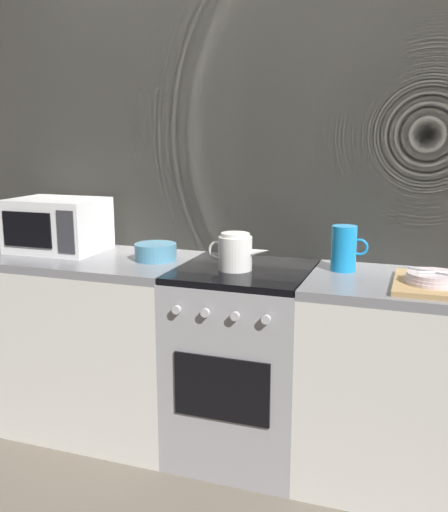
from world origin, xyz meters
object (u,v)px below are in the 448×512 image
at_px(stove_unit, 243,362).
at_px(microwave, 58,225).
at_px(mixing_bowl, 156,252).
at_px(pitcher, 344,248).
at_px(kettle, 235,252).
at_px(dish_pile, 434,282).

distance_m(stove_unit, microwave, 1.18).
bearing_deg(microwave, mixing_bowl, -3.56).
xyz_separation_m(mixing_bowl, pitcher, (0.88, 0.08, 0.06)).
xyz_separation_m(kettle, mixing_bowl, (-0.42, 0.06, -0.04)).
bearing_deg(stove_unit, mixing_bowl, 176.52).
xyz_separation_m(stove_unit, kettle, (-0.03, -0.04, 0.53)).
bearing_deg(mixing_bowl, kettle, -8.72).
relative_size(pitcher, dish_pile, 0.50).
bearing_deg(dish_pile, microwave, 175.98).
bearing_deg(pitcher, kettle, -162.48).
xyz_separation_m(stove_unit, mixing_bowl, (-0.45, 0.03, 0.49)).
bearing_deg(mixing_bowl, pitcher, 5.12).
bearing_deg(kettle, stove_unit, 53.75).
height_order(stove_unit, kettle, kettle).
xyz_separation_m(stove_unit, pitcher, (0.43, 0.11, 0.55)).
bearing_deg(stove_unit, kettle, -126.25).
bearing_deg(dish_pile, pitcher, 155.33).
bearing_deg(kettle, dish_pile, -1.91).
distance_m(microwave, pitcher, 1.45).
bearing_deg(kettle, microwave, 174.23).
relative_size(stove_unit, dish_pile, 2.25).
bearing_deg(pitcher, microwave, -178.29).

